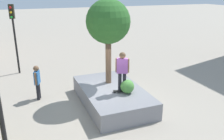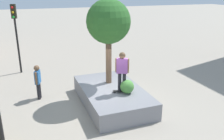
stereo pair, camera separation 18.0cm
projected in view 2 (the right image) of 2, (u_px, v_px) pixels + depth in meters
ground_plane at (112, 103)px, 11.42m from camera, size 120.00×120.00×0.00m
planter_ledge at (112, 96)px, 11.29m from camera, size 4.53×2.67×0.78m
plaza_tree at (108, 22)px, 10.91m from camera, size 2.05×2.05×4.02m
boxwood_shrub at (127, 87)px, 10.55m from camera, size 0.62×0.62×0.62m
skateboard at (122, 91)px, 10.70m from camera, size 0.42×0.83×0.07m
skateboarder at (122, 69)px, 10.36m from camera, size 0.40×0.55×1.78m
traffic_light_corner at (16, 27)px, 14.65m from camera, size 0.37×0.33×4.32m
pedestrian_crossing at (38, 80)px, 11.60m from camera, size 0.56×0.33×1.73m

